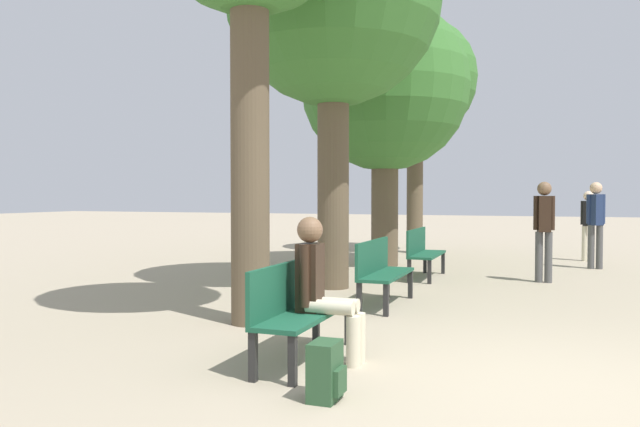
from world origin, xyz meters
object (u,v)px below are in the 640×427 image
(pedestrian_mid, at_px, (596,219))
(backpack, at_px, (326,371))
(pedestrian_near, at_px, (544,225))
(tree_row_1, at_px, (333,1))
(tree_row_3, at_px, (415,81))
(bench_row_0, at_px, (297,304))
(person_seated, at_px, (322,285))
(bench_row_1, at_px, (380,268))
(pedestrian_far, at_px, (588,221))
(bench_row_2, at_px, (422,250))
(tree_row_2, at_px, (385,89))

(pedestrian_mid, bearing_deg, backpack, -104.28)
(pedestrian_mid, bearing_deg, pedestrian_near, -111.62)
(tree_row_1, relative_size, tree_row_3, 1.05)
(tree_row_3, bearing_deg, pedestrian_mid, -28.20)
(bench_row_0, bearing_deg, person_seated, 11.46)
(bench_row_1, relative_size, pedestrian_far, 0.97)
(tree_row_3, relative_size, backpack, 14.08)
(backpack, bearing_deg, bench_row_1, 98.92)
(bench_row_2, xyz_separation_m, tree_row_2, (-1.10, 1.62, 3.16))
(backpack, relative_size, pedestrian_near, 0.25)
(tree_row_1, height_order, person_seated, tree_row_1)
(backpack, bearing_deg, pedestrian_far, 77.92)
(bench_row_0, distance_m, tree_row_3, 11.31)
(bench_row_1, bearing_deg, pedestrian_far, 67.27)
(tree_row_1, height_order, pedestrian_near, tree_row_1)
(tree_row_1, height_order, pedestrian_mid, tree_row_1)
(pedestrian_mid, bearing_deg, tree_row_3, 151.80)
(tree_row_3, distance_m, backpack, 12.34)
(pedestrian_near, distance_m, pedestrian_far, 4.02)
(bench_row_2, height_order, pedestrian_near, pedestrian_near)
(tree_row_1, bearing_deg, bench_row_2, 56.71)
(pedestrian_near, bearing_deg, bench_row_1, -123.48)
(bench_row_0, xyz_separation_m, pedestrian_far, (2.92, 9.91, 0.39))
(tree_row_2, height_order, pedestrian_mid, tree_row_2)
(tree_row_1, xyz_separation_m, person_seated, (1.32, -4.15, -3.82))
(tree_row_1, bearing_deg, pedestrian_far, 54.88)
(bench_row_2, bearing_deg, backpack, -84.90)
(tree_row_2, relative_size, backpack, 12.88)
(tree_row_1, relative_size, pedestrian_near, 3.69)
(tree_row_2, distance_m, backpack, 9.25)
(bench_row_2, bearing_deg, bench_row_1, -90.00)
(backpack, bearing_deg, tree_row_2, 101.45)
(pedestrian_mid, bearing_deg, pedestrian_far, 91.98)
(tree_row_3, bearing_deg, bench_row_2, -76.90)
(pedestrian_near, bearing_deg, bench_row_0, -108.68)
(tree_row_2, height_order, person_seated, tree_row_2)
(bench_row_2, xyz_separation_m, tree_row_3, (-1.10, 4.71, 3.85))
(tree_row_3, height_order, pedestrian_far, tree_row_3)
(tree_row_3, xyz_separation_m, backpack, (1.70, -11.50, -4.15))
(pedestrian_near, height_order, pedestrian_mid, pedestrian_mid)
(tree_row_2, bearing_deg, tree_row_3, 90.00)
(bench_row_0, relative_size, bench_row_1, 1.00)
(person_seated, relative_size, pedestrian_far, 0.82)
(tree_row_2, xyz_separation_m, pedestrian_near, (3.12, -1.49, -2.69))
(backpack, height_order, pedestrian_near, pedestrian_near)
(tree_row_2, height_order, pedestrian_near, tree_row_2)
(bench_row_0, xyz_separation_m, person_seated, (0.22, 0.05, 0.17))
(backpack, bearing_deg, pedestrian_mid, 75.72)
(tree_row_2, bearing_deg, pedestrian_mid, 12.60)
(bench_row_1, height_order, person_seated, person_seated)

